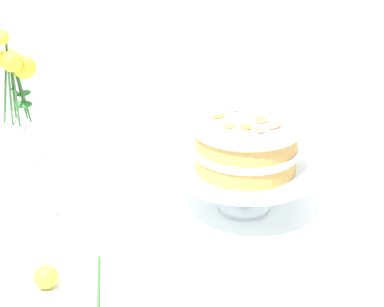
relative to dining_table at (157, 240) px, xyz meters
name	(u,v)px	position (x,y,z in m)	size (l,w,h in m)	color
dining_table	(157,240)	(0.00, 0.00, 0.00)	(1.40, 1.00, 0.74)	white
linen_napkin	(243,209)	(0.19, 0.01, 0.09)	(0.32, 0.32, 0.00)	white
cake_stand	(245,176)	(0.19, 0.01, 0.17)	(0.29, 0.29, 0.10)	silver
layer_cake	(246,145)	(0.19, 0.01, 0.25)	(0.22, 0.22, 0.11)	tan
flower_vase	(18,105)	(-0.38, 0.16, 0.25)	(0.11, 0.11, 0.35)	silver
teacup	(38,208)	(-0.23, -0.10, 0.11)	(0.13, 0.13, 0.06)	white
fallen_rose	(48,277)	(-0.12, -0.32, 0.11)	(0.13, 0.15, 0.04)	#2D6028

